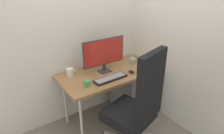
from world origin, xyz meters
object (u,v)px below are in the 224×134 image
(mouse, at_px, (131,72))
(notebook, at_px, (148,67))
(monitor, at_px, (104,53))
(filing_cabinet, at_px, (130,91))
(keyboard, at_px, (111,78))
(office_chair, at_px, (137,105))
(coffee_mug, at_px, (70,72))
(desk_clamp_accessory, at_px, (87,83))
(pen_holder, at_px, (132,61))

(mouse, bearing_deg, notebook, -12.79)
(monitor, distance_m, mouse, 0.43)
(filing_cabinet, relative_size, monitor, 1.05)
(filing_cabinet, distance_m, mouse, 0.47)
(monitor, xyz_separation_m, keyboard, (-0.06, -0.24, -0.24))
(monitor, bearing_deg, office_chair, -93.08)
(office_chair, relative_size, mouse, 15.00)
(monitor, height_order, notebook, monitor)
(keyboard, distance_m, coffee_mug, 0.51)
(notebook, height_order, coffee_mug, coffee_mug)
(filing_cabinet, height_order, monitor, monitor)
(monitor, xyz_separation_m, coffee_mug, (-0.42, 0.12, -0.20))
(filing_cabinet, xyz_separation_m, desk_clamp_accessory, (-0.77, -0.15, 0.43))
(monitor, distance_m, desk_clamp_accessory, 0.49)
(monitor, height_order, keyboard, monitor)
(pen_holder, height_order, coffee_mug, pen_holder)
(office_chair, xyz_separation_m, filing_cabinet, (0.43, 0.63, -0.28))
(pen_holder, bearing_deg, office_chair, -125.69)
(mouse, distance_m, pen_holder, 0.31)
(pen_holder, xyz_separation_m, coffee_mug, (-0.88, 0.13, 0.01))
(pen_holder, bearing_deg, filing_cabinet, -136.60)
(office_chair, bearing_deg, filing_cabinet, 55.57)
(desk_clamp_accessory, bearing_deg, mouse, -1.60)
(filing_cabinet, distance_m, notebook, 0.47)
(office_chair, height_order, desk_clamp_accessory, office_chair)
(pen_holder, relative_size, coffee_mug, 1.42)
(keyboard, relative_size, desk_clamp_accessory, 6.02)
(monitor, relative_size, keyboard, 1.34)
(notebook, bearing_deg, monitor, 167.03)
(monitor, bearing_deg, mouse, -43.84)
(monitor, xyz_separation_m, desk_clamp_accessory, (-0.37, -0.23, -0.22))
(pen_holder, bearing_deg, keyboard, -156.53)
(filing_cabinet, bearing_deg, pen_holder, 43.40)
(monitor, relative_size, desk_clamp_accessory, 8.08)
(office_chair, height_order, notebook, office_chair)
(coffee_mug, height_order, desk_clamp_accessory, coffee_mug)
(office_chair, relative_size, pen_holder, 7.17)
(filing_cabinet, relative_size, keyboard, 1.41)
(desk_clamp_accessory, bearing_deg, office_chair, -55.10)
(desk_clamp_accessory, bearing_deg, monitor, 31.52)
(office_chair, distance_m, desk_clamp_accessory, 0.60)
(office_chair, xyz_separation_m, notebook, (0.58, 0.46, 0.12))
(filing_cabinet, xyz_separation_m, notebook, (0.15, -0.17, 0.41))
(pen_holder, xyz_separation_m, notebook, (0.09, -0.24, -0.03))
(mouse, bearing_deg, filing_cabinet, 38.76)
(pen_holder, xyz_separation_m, desk_clamp_accessory, (-0.83, -0.21, -0.01))
(filing_cabinet, relative_size, mouse, 7.52)
(monitor, relative_size, pen_holder, 3.43)
(filing_cabinet, height_order, keyboard, keyboard)
(office_chair, distance_m, pen_holder, 0.87)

